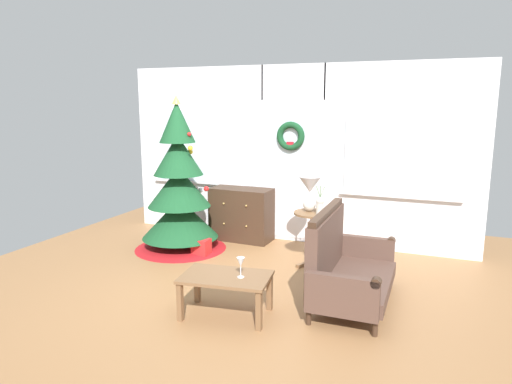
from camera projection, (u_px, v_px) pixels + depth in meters
ground_plane at (233, 290)px, 5.07m from camera, size 6.76×6.76×0.00m
back_wall_with_door at (292, 154)px, 6.72m from camera, size 5.20×0.19×2.55m
christmas_tree at (179, 195)px, 6.39m from camera, size 1.28×1.28×2.12m
dresser_cabinet at (242, 214)px, 6.88m from camera, size 0.91×0.47×0.78m
settee_sofa at (344, 266)px, 4.73m from camera, size 0.73×1.40×0.96m
side_table at (313, 227)px, 5.82m from camera, size 0.50×0.48×0.67m
table_lamp at (310, 189)px, 5.78m from camera, size 0.28×0.28×0.44m
flower_vase at (320, 205)px, 5.67m from camera, size 0.11×0.10×0.35m
coffee_table at (226, 281)px, 4.42m from camera, size 0.90×0.63×0.40m
wine_glass at (241, 263)px, 4.33m from camera, size 0.08×0.08×0.20m
gift_box at (201, 247)px, 6.23m from camera, size 0.22×0.20×0.22m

